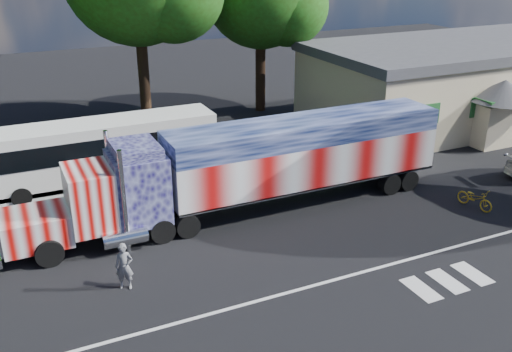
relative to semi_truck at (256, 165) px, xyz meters
name	(u,v)px	position (x,y,z in m)	size (l,w,h in m)	color
ground	(287,245)	(-0.23, -3.48, -2.20)	(100.00, 100.00, 0.00)	black
lane_markings	(378,282)	(1.48, -7.25, -2.20)	(30.00, 2.67, 0.01)	silver
semi_truck	(256,165)	(0.00, 0.00, 0.00)	(20.07, 3.17, 4.28)	black
coach_bus	(105,152)	(-5.48, 6.10, -0.53)	(11.12, 2.59, 3.23)	white
hall_building	(471,79)	(19.69, 7.38, 0.42)	(22.40, 12.80, 5.20)	beige
woman	(124,266)	(-6.86, -3.76, -1.33)	(0.64, 0.42, 1.74)	slate
bicycle	(475,198)	(9.21, -4.03, -1.73)	(0.63, 1.80, 0.94)	gold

